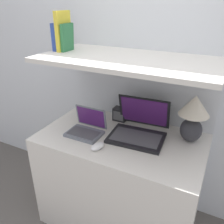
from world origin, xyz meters
The scene contains 12 objects.
wall_back centered at (0.00, 0.71, 1.20)m, with size 6.00×0.05×2.40m.
desk centered at (0.00, 0.32, 0.39)m, with size 1.13×0.65×0.78m.
back_riser centered at (0.00, 0.67, 0.64)m, with size 1.13×0.04×1.28m.
shelf centered at (0.00, 0.40, 1.30)m, with size 1.13×0.58×0.03m.
table_lamp centered at (0.43, 0.50, 0.96)m, with size 0.20×0.20×0.32m.
laptop_large centered at (0.10, 0.40, 0.83)m, with size 0.39×0.36×0.25m.
laptop_small centered at (-0.24, 0.26, 0.81)m, with size 0.24×0.20×0.17m.
computer_mouse centered at (-0.07, 0.13, 0.79)m, with size 0.08×0.11×0.04m.
router_box centered at (-0.12, 0.55, 0.83)m, with size 0.10×0.08×0.10m.
book_blue centered at (-0.52, 0.40, 1.40)m, with size 0.04×0.12×0.18m.
book_yellow centered at (-0.48, 0.40, 1.44)m, with size 0.03×0.15×0.26m.
book_green centered at (-0.45, 0.40, 1.40)m, with size 0.03×0.12×0.18m.
Camera 1 is at (0.57, -0.95, 1.64)m, focal length 38.00 mm.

